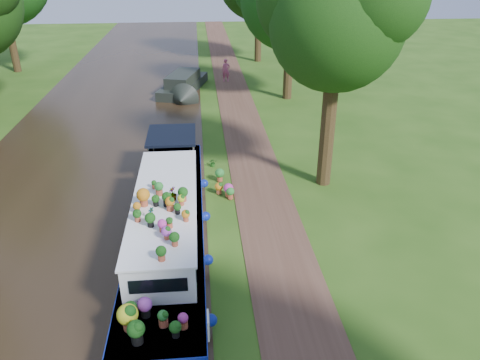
% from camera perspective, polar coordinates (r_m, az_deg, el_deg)
% --- Properties ---
extents(ground, '(100.00, 100.00, 0.00)m').
position_cam_1_polar(ground, '(16.15, -0.47, -5.68)').
color(ground, '#294F13').
rests_on(ground, ground).
extents(canal_water, '(10.00, 100.00, 0.02)m').
position_cam_1_polar(canal_water, '(16.83, -21.40, -6.25)').
color(canal_water, black).
rests_on(canal_water, ground).
extents(towpath, '(2.20, 100.00, 0.03)m').
position_cam_1_polar(towpath, '(16.27, 3.77, -5.42)').
color(towpath, '#4D3124').
rests_on(towpath, ground).
extents(plant_boat, '(2.29, 13.52, 2.30)m').
position_cam_1_polar(plant_boat, '(14.69, -8.91, -5.69)').
color(plant_boat, white).
rests_on(plant_boat, canal_water).
extents(tree_near_overhang, '(5.52, 5.28, 8.99)m').
position_cam_1_polar(tree_near_overhang, '(17.52, 11.74, 19.42)').
color(tree_near_overhang, '#322310').
rests_on(tree_near_overhang, ground).
extents(second_boat, '(3.38, 6.92, 1.27)m').
position_cam_1_polar(second_boat, '(31.67, -6.94, 11.48)').
color(second_boat, black).
rests_on(second_boat, canal_water).
extents(pedestrian_pink, '(0.60, 0.41, 1.57)m').
position_cam_1_polar(pedestrian_pink, '(34.07, -1.72, 13.24)').
color(pedestrian_pink, pink).
rests_on(pedestrian_pink, towpath).
extents(verge_plant, '(0.34, 0.29, 0.38)m').
position_cam_1_polar(verge_plant, '(20.45, -3.32, 2.14)').
color(verge_plant, '#23601C').
rests_on(verge_plant, ground).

